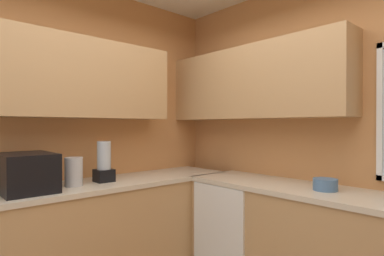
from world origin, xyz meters
TOP-DOWN VIEW (x-y plane):
  - room_shell at (-0.32, 0.46)m, footprint 3.56×3.43m
  - counter_run_left at (-1.41, 0.00)m, footprint 0.65×3.04m
  - counter_run_back at (0.21, 1.34)m, footprint 2.65×0.65m
  - dishwasher at (-0.75, 1.31)m, footprint 0.60×0.60m
  - microwave at (-1.41, -0.37)m, footprint 0.48×0.36m
  - kettle at (-1.39, -0.02)m, footprint 0.14×0.14m
  - bowl at (0.08, 1.34)m, footprint 0.18×0.18m
  - blender_appliance at (-1.41, 0.26)m, footprint 0.15×0.15m

SIDE VIEW (x-z plane):
  - dishwasher at x=-0.75m, z-range 0.00..0.84m
  - counter_run_left at x=-1.41m, z-range 0.00..0.88m
  - counter_run_back at x=0.21m, z-range 0.00..0.88m
  - bowl at x=0.08m, z-range 0.88..0.97m
  - kettle at x=-1.39m, z-range 0.88..1.12m
  - microwave at x=-1.41m, z-range 0.88..1.17m
  - blender_appliance at x=-1.41m, z-range 0.86..1.22m
  - room_shell at x=-0.32m, z-range 0.40..3.17m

